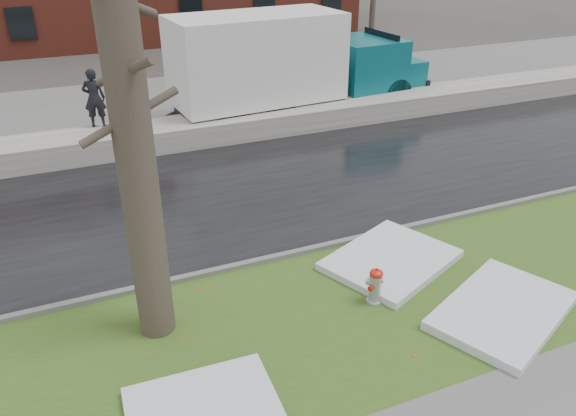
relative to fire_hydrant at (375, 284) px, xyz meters
name	(u,v)px	position (x,y,z in m)	size (l,w,h in m)	color
ground	(292,286)	(-1.20, 1.14, -0.45)	(120.00, 120.00, 0.00)	#47423D
verge	(320,322)	(-1.20, -0.11, -0.43)	(60.00, 4.50, 0.04)	#324F1A
road	(225,195)	(-1.20, 5.64, -0.43)	(60.00, 7.00, 0.03)	black
parking_lot	(160,107)	(-1.20, 14.14, -0.43)	(60.00, 9.00, 0.03)	slate
curb	(274,258)	(-1.20, 2.14, -0.38)	(60.00, 0.15, 0.14)	slate
snowbank	(186,133)	(-1.20, 9.84, -0.07)	(60.00, 1.60, 0.75)	#B5AEA5
fire_hydrant	(375,284)	(0.00, 0.00, 0.00)	(0.38, 0.36, 0.77)	#A1A5A9
tree	(131,122)	(-3.94, 0.86, 3.44)	(1.58, 1.85, 7.65)	brown
box_truck	(287,63)	(2.92, 11.12, 1.53)	(11.31, 3.35, 3.74)	black
worker	(94,98)	(-3.80, 10.44, 1.21)	(0.66, 0.43, 1.81)	black
snow_patch_near	(391,260)	(1.03, 1.04, -0.33)	(2.60, 2.00, 0.16)	silver
snow_patch_far	(203,410)	(-3.72, -1.36, -0.34)	(2.20, 1.60, 0.14)	silver
snow_patch_side	(503,310)	(1.99, -1.26, -0.32)	(2.80, 1.80, 0.18)	silver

